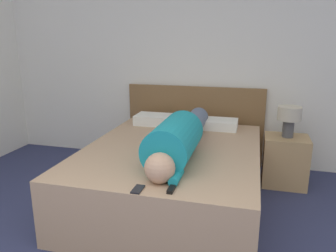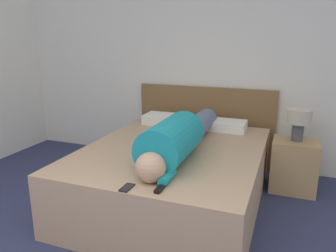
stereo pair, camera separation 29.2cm
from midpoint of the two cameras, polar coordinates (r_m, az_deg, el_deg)
wall_back at (r=4.16m, az=2.73°, el=11.27°), size 6.33×0.06×2.60m
bed at (r=3.23m, az=-1.90°, el=-8.49°), size 1.62×2.04×0.56m
headboard at (r=4.22m, az=2.59°, el=0.23°), size 1.74×0.04×0.99m
nightstand at (r=3.77m, az=17.64°, el=-5.86°), size 0.46×0.38×0.55m
table_lamp at (r=3.62m, az=18.25°, el=1.51°), size 0.25×0.25×0.33m
person_lying at (r=2.89m, az=-0.91°, el=-2.08°), size 0.37×1.76×0.37m
pillow_near_headboard at (r=3.96m, az=-4.10°, el=1.10°), size 0.50×0.31×0.12m
pillow_second at (r=3.80m, az=6.27°, el=0.34°), size 0.48×0.31×0.10m
tv_remote at (r=2.29m, az=-3.03°, el=-10.81°), size 0.04×0.15×0.02m
cell_phone at (r=2.31m, az=-8.96°, el=-10.91°), size 0.06×0.13×0.01m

